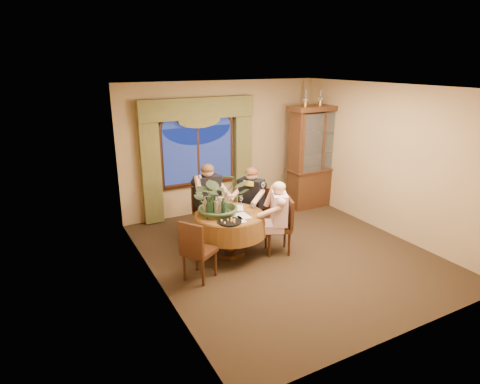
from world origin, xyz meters
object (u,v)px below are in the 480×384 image
chair_right (278,226)px  wine_bottle_3 (216,206)px  oil_lamp_center (321,97)px  chair_back_right (255,215)px  person_back (208,202)px  dining_table (230,234)px  wine_bottle_0 (205,207)px  wine_bottle_4 (211,208)px  oil_lamp_right (335,97)px  person_scarf (251,203)px  wine_bottle_5 (208,209)px  chair_back (207,213)px  centerpiece_plant (220,176)px  olive_bowl (232,212)px  stoneware_vase (221,205)px  wine_bottle_1 (223,207)px  oil_lamp_left (306,98)px  chair_front_left (199,249)px  wine_bottle_2 (212,203)px  person_pink (279,218)px  china_cabinet (317,157)px

chair_right → wine_bottle_3: (-1.00, 0.32, 0.44)m
oil_lamp_center → chair_right: oil_lamp_center is taller
chair_back_right → person_back: person_back is taller
dining_table → wine_bottle_0: size_ratio=3.79×
wine_bottle_4 → oil_lamp_right: bearing=20.7°
person_back → person_scarf: 0.80m
person_back → wine_bottle_5: (-0.36, -0.86, 0.20)m
chair_back → wine_bottle_5: bearing=65.6°
centerpiece_plant → olive_bowl: size_ratio=7.12×
chair_back → wine_bottle_0: (-0.35, -0.77, 0.44)m
chair_back_right → person_scarf: person_scarf is taller
chair_back → centerpiece_plant: size_ratio=0.86×
wine_bottle_5 → chair_right: bearing=-12.4°
wine_bottle_3 → centerpiece_plant: bearing=40.2°
chair_back → stoneware_vase: size_ratio=3.35×
wine_bottle_5 → wine_bottle_4: bearing=32.1°
oil_lamp_center → person_back: 3.42m
chair_back_right → wine_bottle_1: 1.06m
oil_lamp_left → wine_bottle_4: bearing=-154.2°
dining_table → stoneware_vase: (-0.12, 0.07, 0.52)m
chair_back_right → wine_bottle_0: bearing=76.6°
oil_lamp_right → chair_back_right: oil_lamp_right is taller
person_back → wine_bottle_3: bearing=73.6°
chair_right → oil_lamp_center: bearing=-30.0°
person_back → centerpiece_plant: size_ratio=1.29×
chair_back_right → centerpiece_plant: centerpiece_plant is taller
chair_front_left → stoneware_vase: (0.64, 0.57, 0.41)m
person_back → wine_bottle_0: bearing=60.7°
stoneware_vase → wine_bottle_2: (-0.12, 0.11, 0.02)m
wine_bottle_1 → chair_right: bearing=-13.6°
chair_back → centerpiece_plant: (-0.08, -0.75, 0.91)m
oil_lamp_center → person_back: bearing=-169.4°
wine_bottle_5 → chair_front_left: bearing=-128.3°
centerpiece_plant → chair_right: bearing=-24.9°
wine_bottle_0 → centerpiece_plant: bearing=3.6°
oil_lamp_left → oil_lamp_center: same height
person_pink → wine_bottle_5: (-1.16, 0.30, 0.27)m
china_cabinet → oil_lamp_center: (0.00, 0.00, 1.30)m
oil_lamp_center → wine_bottle_5: size_ratio=1.03×
chair_back_right → centerpiece_plant: 1.25m
oil_lamp_left → wine_bottle_5: oil_lamp_left is taller
china_cabinet → centerpiece_plant: 3.25m
wine_bottle_3 → wine_bottle_5: same height
chair_right → wine_bottle_3: 1.14m
wine_bottle_4 → person_pink: bearing=-17.2°
person_pink → person_scarf: person_scarf is taller
dining_table → wine_bottle_1: (-0.15, -0.08, 0.54)m
china_cabinet → chair_front_left: china_cabinet is taller
wine_bottle_2 → chair_back: bearing=74.3°
chair_back_right → wine_bottle_2: bearing=73.5°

